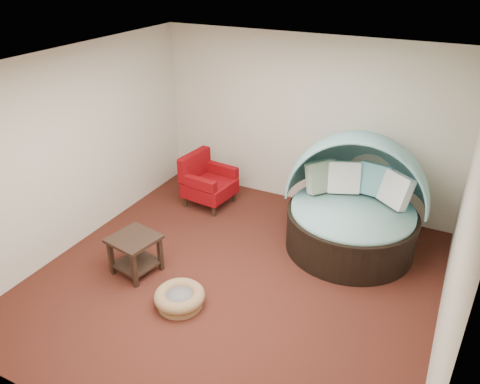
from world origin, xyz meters
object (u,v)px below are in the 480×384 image
at_px(pet_basket, 180,298).
at_px(red_armchair, 207,182).
at_px(canopy_daybed, 355,197).
at_px(side_table, 135,250).

xyz_separation_m(pet_basket, red_armchair, (-1.02, 2.42, 0.29)).
height_order(canopy_daybed, red_armchair, canopy_daybed).
bearing_deg(canopy_daybed, pet_basket, -130.65).
xyz_separation_m(canopy_daybed, side_table, (-2.40, -1.96, -0.43)).
height_order(pet_basket, red_armchair, red_armchair).
bearing_deg(pet_basket, side_table, 160.66).
bearing_deg(red_armchair, side_table, -80.43).
height_order(pet_basket, side_table, side_table).
bearing_deg(side_table, red_armchair, 93.45).
bearing_deg(red_armchair, canopy_daybed, 2.71).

